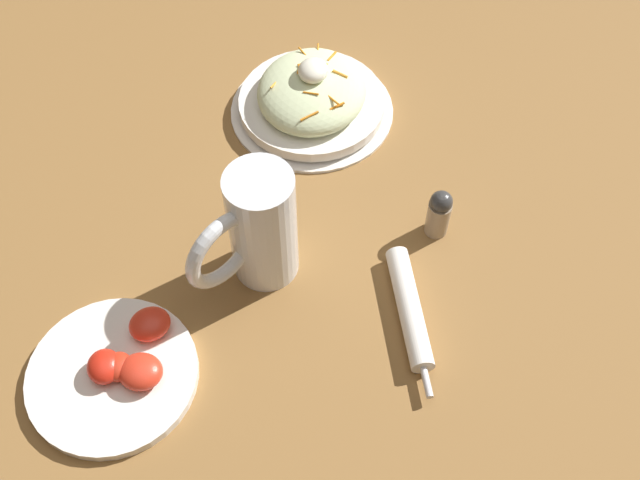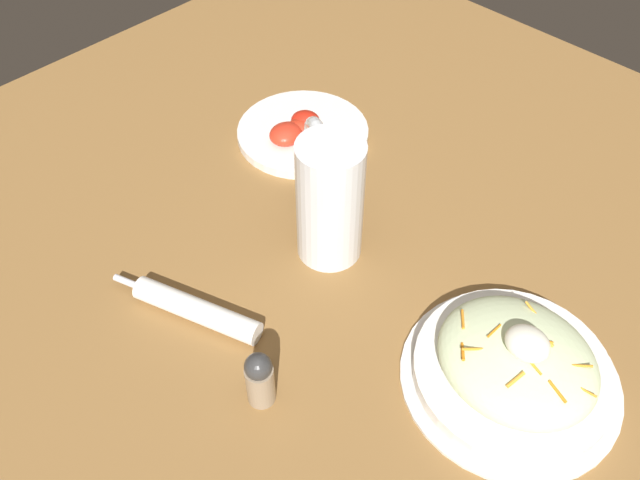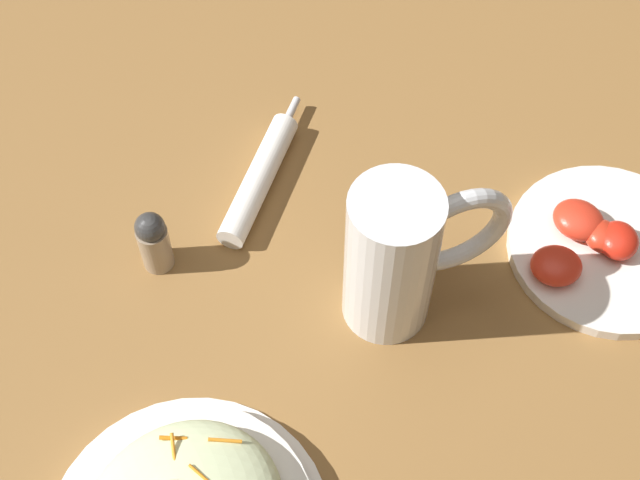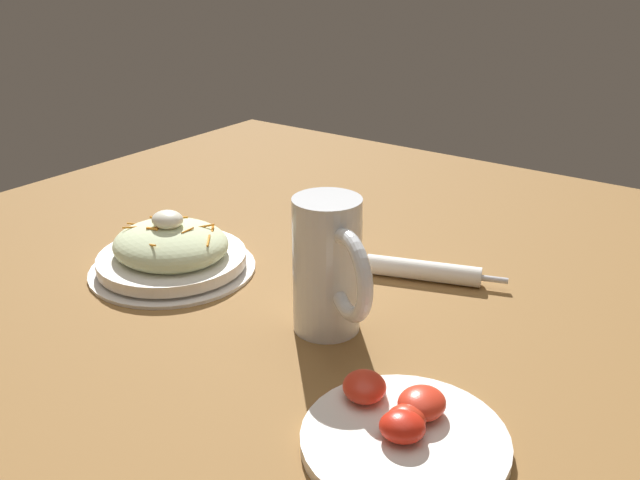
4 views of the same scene
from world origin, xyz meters
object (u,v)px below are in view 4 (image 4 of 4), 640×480
Objects in this scene: salad_plate at (172,252)px; napkin_roll at (424,271)px; tomato_plate at (403,431)px; salt_shaker at (352,230)px; beer_mug at (329,271)px.

salad_plate reaches higher than napkin_roll.
salad_plate is 0.36m from napkin_roll.
salt_shaker is (-0.28, 0.34, 0.03)m from tomato_plate.
tomato_plate is (0.46, -0.13, -0.02)m from salad_plate.
salad_plate is 0.28m from beer_mug.
salad_plate is 1.41× the size of beer_mug.
napkin_roll is (0.31, 0.18, -0.01)m from salad_plate.
beer_mug reaches higher than salad_plate.
beer_mug is 2.24× the size of salt_shaker.
salad_plate is 1.25× the size of napkin_roll.
salad_plate is at bearing 178.94° from beer_mug.
tomato_plate is at bearing -50.50° from salt_shaker.
salad_plate reaches higher than salt_shaker.
beer_mug is (0.28, -0.01, 0.05)m from salad_plate.
salt_shaker is at bearing 48.69° from salad_plate.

